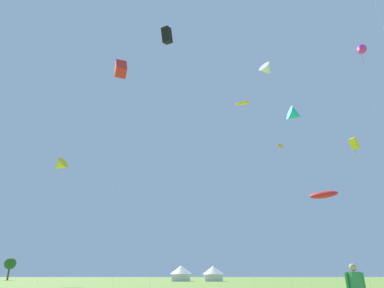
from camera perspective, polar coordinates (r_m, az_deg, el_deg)
kite_yellow_parafoil at (r=66.86m, az=8.72°, el=6.89°), size 3.25×3.47×33.48m
kite_red_box at (r=42.88m, az=-12.11°, el=12.45°), size 2.39×2.83×26.44m
kite_magenta_delta at (r=55.12m, az=26.93°, el=14.17°), size 2.13×2.11×32.31m
kite_yellow_box at (r=43.22m, az=26.02°, el=0.00°), size 2.35×1.66×16.41m
kite_white_delta at (r=53.14m, az=12.74°, el=12.23°), size 3.06×3.77×31.66m
kite_black_box at (r=46.72m, az=-4.33°, el=18.01°), size 1.62×2.68×32.24m
kite_yellow_delta at (r=66.64m, az=-21.75°, el=-3.47°), size 3.54×3.18×21.75m
kite_cyan_delta at (r=54.77m, az=17.26°, el=4.82°), size 2.75×2.49×26.14m
kite_red_parafoil at (r=46.83m, az=21.58°, el=-8.08°), size 3.84×3.42×11.73m
kite_orange_parafoil at (r=70.08m, az=14.90°, el=-0.38°), size 2.12×3.41×26.25m
festival_tent_center at (r=79.31m, az=-1.87°, el=-21.14°), size 4.99×4.99×3.24m
festival_tent_right at (r=79.36m, az=3.67°, el=-21.15°), size 4.83×4.83×3.14m
tree_distant_left at (r=106.11m, az=-28.68°, el=-17.54°), size 2.99×2.99×5.61m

